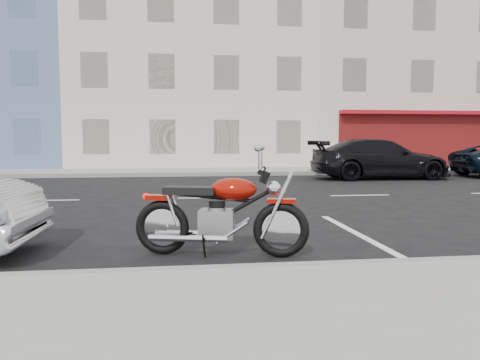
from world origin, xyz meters
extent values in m
plane|color=black|center=(0.00, 0.00, 0.00)|extent=(120.00, 120.00, 0.00)
cube|color=gray|center=(-5.00, 8.70, 0.07)|extent=(80.00, 3.40, 0.15)
cube|color=gray|center=(-5.00, 7.00, 0.08)|extent=(80.00, 0.12, 0.16)
cube|color=beige|center=(-2.00, 16.30, 5.75)|extent=(12.00, 12.00, 11.50)
cube|color=beige|center=(11.00, 16.30, 6.25)|extent=(14.00, 12.00, 12.50)
torus|color=black|center=(-0.74, -6.32, 0.34)|extent=(0.71, 0.28, 0.71)
torus|color=black|center=(-2.22, -5.96, 0.34)|extent=(0.71, 0.28, 0.71)
cube|color=#900D05|center=(-0.74, -6.32, 0.71)|extent=(0.38, 0.22, 0.05)
cube|color=#900D05|center=(-2.27, -5.95, 0.73)|extent=(0.35, 0.24, 0.06)
cube|color=gray|center=(-1.53, -6.13, 0.40)|extent=(0.51, 0.41, 0.36)
ellipsoid|color=#900D05|center=(-1.33, -6.18, 0.84)|extent=(0.66, 0.49, 0.28)
cube|color=black|center=(-1.87, -6.04, 0.82)|extent=(0.70, 0.42, 0.09)
cylinder|color=silver|center=(-0.98, -6.26, 1.08)|extent=(0.21, 0.72, 0.04)
sphere|color=silver|center=(-0.83, -6.30, 0.86)|extent=(0.18, 0.18, 0.18)
cylinder|color=silver|center=(-1.90, -6.19, 0.23)|extent=(0.99, 0.32, 0.08)
cylinder|color=silver|center=(-1.83, -5.90, 0.23)|extent=(0.99, 0.32, 0.08)
cylinder|color=silver|center=(-0.79, -6.31, 0.65)|extent=(0.41, 0.14, 0.84)
cylinder|color=black|center=(-1.30, -6.18, 0.58)|extent=(0.83, 0.25, 0.52)
imported|color=black|center=(4.74, 4.94, 0.75)|extent=(5.17, 2.13, 1.50)
camera|label=1|loc=(-2.78, -11.79, 1.48)|focal=35.00mm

